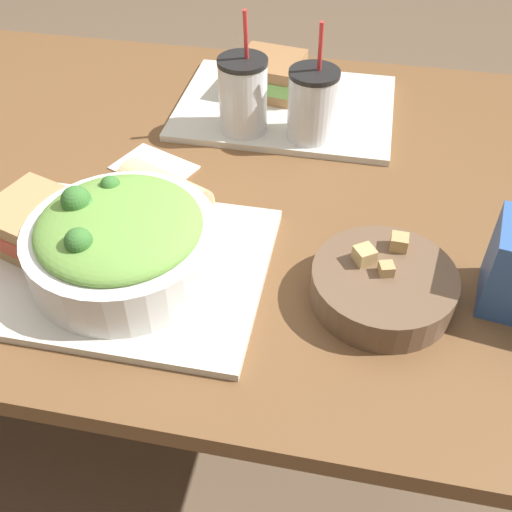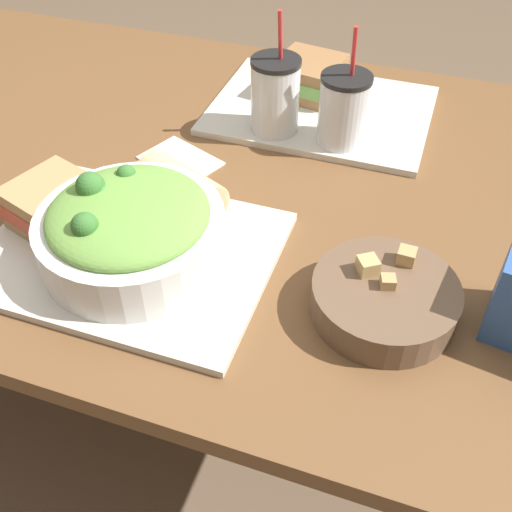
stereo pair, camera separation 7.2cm
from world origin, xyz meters
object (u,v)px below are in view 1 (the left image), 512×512
Objects in this scene: baguette_near at (165,195)px; sandwich_far at (269,74)px; sandwich_near at (37,224)px; salad_bowl at (121,240)px; napkin_folded at (154,168)px; drink_cup_dark at (243,97)px; drink_cup_red at (312,106)px; soup_bowl at (383,285)px.

sandwich_far is at bearing 13.32° from baguette_near.
baguette_near is (0.15, 0.09, 0.00)m from sandwich_near.
salad_bowl is 1.67× the size of napkin_folded.
salad_bowl is at bearing -91.83° from sandwich_far.
drink_cup_dark is at bearing 77.63° from salad_bowl.
salad_bowl is 1.75× the size of sandwich_far.
napkin_folded is at bearing 85.09° from sandwich_near.
baguette_near is at bearing -92.24° from sandwich_far.
sandwich_far is 0.18m from drink_cup_red.
drink_cup_red reaches higher than salad_bowl.
soup_bowl is 1.21× the size of baguette_near.
soup_bowl is 0.33m from baguette_near.
baguette_near is 0.26m from drink_cup_dark.
drink_cup_red is 1.35× the size of napkin_folded.
drink_cup_dark reaches higher than soup_bowl.
soup_bowl is 0.91× the size of drink_cup_red.
sandwich_near reaches higher than napkin_folded.
salad_bowl is 1.36× the size of soup_bowl.
drink_cup_red reaches higher than sandwich_near.
sandwich_far is 0.32m from napkin_folded.
sandwich_near reaches higher than soup_bowl.
soup_bowl is 1.23× the size of napkin_folded.
sandwich_far is 0.15m from drink_cup_dark.
salad_bowl reaches higher than napkin_folded.
sandwich_far reaches higher than soup_bowl.
drink_cup_dark reaches higher than sandwich_near.
salad_bowl is 0.42m from drink_cup_red.
drink_cup_dark is at bearing 47.05° from napkin_folded.
napkin_folded is (-0.14, -0.28, -0.04)m from sandwich_far.
drink_cup_red is at bearing -10.79° from baguette_near.
drink_cup_red reaches higher than soup_bowl.
soup_bowl is at bearing -55.48° from sandwich_far.
sandwich_far is (0.08, 0.40, -0.00)m from baguette_near.
salad_bowl is 0.25m from napkin_folded.
drink_cup_dark is at bearing 180.00° from drink_cup_red.
salad_bowl reaches higher than sandwich_far.
salad_bowl is 0.14m from sandwich_near.
soup_bowl is at bearing 3.35° from salad_bowl.
sandwich_near is at bearing -106.17° from sandwich_far.
drink_cup_dark is 1.41× the size of napkin_folded.
soup_bowl is at bearing -82.59° from baguette_near.
drink_cup_dark is (-0.02, -0.15, 0.03)m from sandwich_far.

